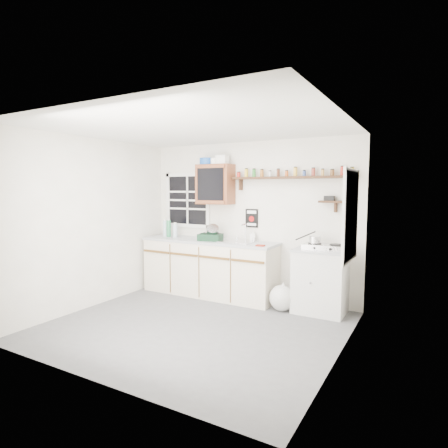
# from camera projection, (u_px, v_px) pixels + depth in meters

# --- Properties ---
(room) EXTENTS (3.64, 3.24, 2.54)m
(room) POSITION_uv_depth(u_px,v_px,m) (194.00, 229.00, 4.67)
(room) COLOR #515053
(room) RESTS_ON ground
(main_cabinet) EXTENTS (2.31, 0.63, 0.92)m
(main_cabinet) POSITION_uv_depth(u_px,v_px,m) (209.00, 267.00, 6.16)
(main_cabinet) COLOR beige
(main_cabinet) RESTS_ON floor
(right_cabinet) EXTENTS (0.73, 0.57, 0.91)m
(right_cabinet) POSITION_uv_depth(u_px,v_px,m) (320.00, 281.00, 5.29)
(right_cabinet) COLOR silver
(right_cabinet) RESTS_ON floor
(sink) EXTENTS (0.52, 0.44, 0.29)m
(sink) POSITION_uv_depth(u_px,v_px,m) (238.00, 241.00, 5.86)
(sink) COLOR silver
(sink) RESTS_ON main_cabinet
(upper_cabinet) EXTENTS (0.60, 0.32, 0.65)m
(upper_cabinet) POSITION_uv_depth(u_px,v_px,m) (215.00, 184.00, 6.14)
(upper_cabinet) COLOR #5C2C17
(upper_cabinet) RESTS_ON wall_back
(upper_cabinet_clutter) EXTENTS (0.51, 0.24, 0.14)m
(upper_cabinet_clutter) POSITION_uv_depth(u_px,v_px,m) (213.00, 161.00, 6.13)
(upper_cabinet_clutter) COLOR #184AA0
(upper_cabinet_clutter) RESTS_ON upper_cabinet
(spice_shelf) EXTENTS (1.91, 0.18, 0.35)m
(spice_shelf) POSITION_uv_depth(u_px,v_px,m) (291.00, 177.00, 5.57)
(spice_shelf) COLOR #301E0D
(spice_shelf) RESTS_ON wall_back
(secondary_shelf) EXTENTS (0.45, 0.16, 0.24)m
(secondary_shelf) POSITION_uv_depth(u_px,v_px,m) (333.00, 201.00, 5.30)
(secondary_shelf) COLOR #301E0D
(secondary_shelf) RESTS_ON wall_back
(warning_sign) EXTENTS (0.22, 0.02, 0.30)m
(warning_sign) POSITION_uv_depth(u_px,v_px,m) (252.00, 218.00, 6.02)
(warning_sign) COLOR black
(warning_sign) RESTS_ON wall_back
(window_back) EXTENTS (0.93, 0.03, 0.98)m
(window_back) POSITION_uv_depth(u_px,v_px,m) (188.00, 200.00, 6.61)
(window_back) COLOR black
(window_back) RESTS_ON wall_back
(window_right) EXTENTS (0.03, 0.78, 1.08)m
(window_right) POSITION_uv_depth(u_px,v_px,m) (351.00, 216.00, 4.26)
(window_right) COLOR black
(window_right) RESTS_ON wall_back
(water_bottles) EXTENTS (0.27, 0.11, 0.32)m
(water_bottles) POSITION_uv_depth(u_px,v_px,m) (170.00, 229.00, 6.51)
(water_bottles) COLOR silver
(water_bottles) RESTS_ON main_cabinet
(dish_rack) EXTENTS (0.41, 0.34, 0.27)m
(dish_rack) POSITION_uv_depth(u_px,v_px,m) (211.00, 235.00, 6.03)
(dish_rack) COLOR black
(dish_rack) RESTS_ON main_cabinet
(soap_bottle) EXTENTS (0.11, 0.11, 0.18)m
(soap_bottle) POSITION_uv_depth(u_px,v_px,m) (253.00, 235.00, 5.97)
(soap_bottle) COLOR white
(soap_bottle) RESTS_ON main_cabinet
(rag) EXTENTS (0.14, 0.12, 0.02)m
(rag) POSITION_uv_depth(u_px,v_px,m) (260.00, 246.00, 5.45)
(rag) COLOR maroon
(rag) RESTS_ON main_cabinet
(hotplate) EXTENTS (0.62, 0.36, 0.09)m
(hotplate) POSITION_uv_depth(u_px,v_px,m) (325.00, 247.00, 5.19)
(hotplate) COLOR silver
(hotplate) RESTS_ON right_cabinet
(saucepan) EXTENTS (0.40, 0.21, 0.17)m
(saucepan) POSITION_uv_depth(u_px,v_px,m) (315.00, 240.00, 5.26)
(saucepan) COLOR silver
(saucepan) RESTS_ON hotplate
(trash_bag) EXTENTS (0.39, 0.35, 0.44)m
(trash_bag) POSITION_uv_depth(u_px,v_px,m) (282.00, 298.00, 5.38)
(trash_bag) COLOR silver
(trash_bag) RESTS_ON floor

